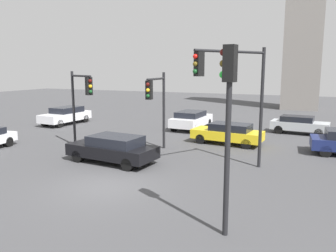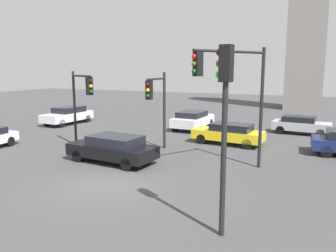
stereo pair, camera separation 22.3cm
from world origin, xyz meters
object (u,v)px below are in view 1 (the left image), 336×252
Objects in this scene: car_0 at (191,119)px; car_3 at (66,115)px; traffic_light_1 at (235,83)px; car_2 at (299,124)px; traffic_light_0 at (81,95)px; traffic_light_2 at (228,107)px; car_7 at (228,133)px; car_6 at (113,148)px; traffic_light_3 at (157,98)px.

car_0 is 11.21m from car_3.
car_2 is (2.38, 11.74, -3.47)m from traffic_light_1.
traffic_light_0 is 0.86× the size of traffic_light_2.
car_7 is (-1.67, 6.10, -3.45)m from traffic_light_1.
car_0 is 5.90m from car_7.
traffic_light_0 is 10.60m from car_3.
car_6 reaches higher than car_2.
traffic_light_2 is at bearing 149.08° from car_6.
traffic_light_0 reaches higher than car_6.
traffic_light_0 is 1.02× the size of car_0.
traffic_light_3 is at bearing 57.63° from car_7.
car_2 is 0.87× the size of car_6.
traffic_light_2 is at bearing -4.08° from traffic_light_0.
car_2 is at bearing -86.03° from traffic_light_2.
traffic_light_0 is at bearing -133.06° from car_2.
traffic_light_1 reaches higher than car_0.
car_0 is at bearing -165.75° from car_2.
car_2 is 15.00m from car_6.
car_3 is at bearing -83.70° from traffic_light_1.
car_0 is 1.00× the size of car_7.
traffic_light_0 is at bearing 38.73° from car_7.
car_0 is at bearing -59.18° from traffic_light_2.
traffic_light_1 is (9.35, -1.09, 0.88)m from traffic_light_0.
traffic_light_3 is 1.00× the size of car_0.
traffic_light_1 is 1.26× the size of car_7.
car_7 is at bearing 135.29° from traffic_light_3.
car_3 is (-17.91, 14.21, -2.99)m from traffic_light_2.
car_3 is at bearing -34.60° from car_6.
car_6 is (-8.48, -12.37, 0.04)m from car_2.
car_3 reaches higher than car_2.
traffic_light_0 is 10.28m from car_0.
car_3 is (-16.75, 8.26, -3.38)m from traffic_light_1.
car_7 is at bearing -133.93° from car_0.
car_6 is at bearing 62.24° from car_7.
traffic_light_2 reaches higher than car_0.
car_3 is 1.04× the size of car_7.
traffic_light_3 is 3.84m from car_6.
traffic_light_1 is 1.26× the size of car_0.
traffic_light_1 reaches higher than traffic_light_0.
car_2 is 6.94m from car_7.
traffic_light_2 is at bearing 30.28° from traffic_light_3.
traffic_light_0 is at bearing 48.72° from car_3.
traffic_light_3 reaches higher than car_6.
traffic_light_3 is 1.00× the size of car_7.
car_0 is at bearing -40.85° from car_7.
traffic_light_3 reaches higher than car_7.
traffic_light_0 is 12.66m from traffic_light_2.
car_3 is at bearing 103.37° from car_0.
traffic_light_1 is at bearing -168.86° from car_6.
car_7 is at bearing -118.09° from car_6.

